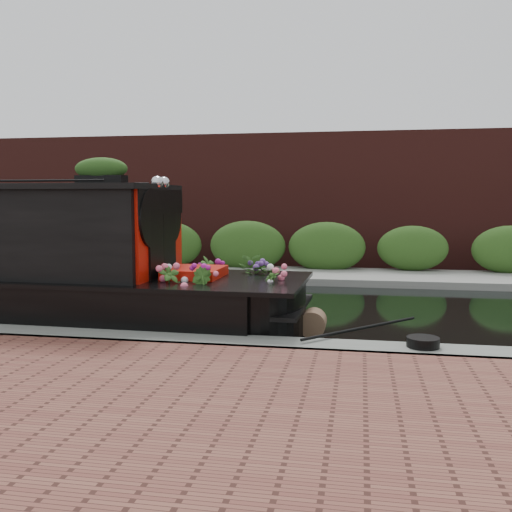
# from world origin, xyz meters

# --- Properties ---
(ground) EXTENTS (80.00, 80.00, 0.00)m
(ground) POSITION_xyz_m (0.00, 0.00, 0.00)
(ground) COLOR black
(ground) RESTS_ON ground
(near_bank_coping) EXTENTS (40.00, 0.60, 0.50)m
(near_bank_coping) POSITION_xyz_m (0.00, -3.30, 0.00)
(near_bank_coping) COLOR slate
(near_bank_coping) RESTS_ON ground
(far_bank_path) EXTENTS (40.00, 2.40, 0.34)m
(far_bank_path) POSITION_xyz_m (0.00, 4.20, 0.00)
(far_bank_path) COLOR gray
(far_bank_path) RESTS_ON ground
(far_hedge) EXTENTS (40.00, 1.10, 2.80)m
(far_hedge) POSITION_xyz_m (0.00, 5.10, 0.00)
(far_hedge) COLOR #2F561C
(far_hedge) RESTS_ON ground
(far_brick_wall) EXTENTS (40.00, 1.00, 8.00)m
(far_brick_wall) POSITION_xyz_m (0.00, 7.20, 0.00)
(far_brick_wall) COLOR #4B1D19
(far_brick_wall) RESTS_ON ground
(rope_fender) EXTENTS (0.39, 0.43, 0.39)m
(rope_fender) POSITION_xyz_m (2.31, -1.86, 0.20)
(rope_fender) COLOR brown
(rope_fender) RESTS_ON ground
(coiled_mooring_rope) EXTENTS (0.40, 0.40, 0.12)m
(coiled_mooring_rope) POSITION_xyz_m (3.76, -3.22, 0.31)
(coiled_mooring_rope) COLOR black
(coiled_mooring_rope) RESTS_ON near_bank_coping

